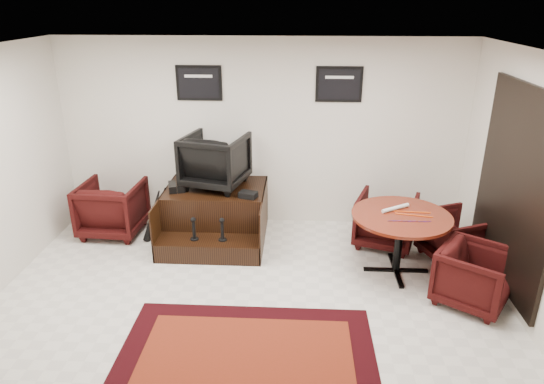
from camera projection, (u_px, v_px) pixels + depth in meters
The scene contains 16 objects.
ground at pixel (246, 315), 5.41m from camera, with size 6.00×6.00×0.00m, color beige.
room_shell at pixel (285, 160), 4.83m from camera, with size 6.02×5.02×2.81m.
area_rug at pixel (245, 366), 4.65m from camera, with size 2.55×1.91×0.01m.
shine_podium at pixel (216, 215), 7.07m from camera, with size 1.44×1.48×0.74m.
shine_chair at pixel (215, 158), 6.90m from camera, with size 0.83×0.77×0.85m, color black.
shoes_pair at pixel (177, 187), 6.87m from camera, with size 0.29×0.33×0.10m.
polish_kit at pixel (248, 195), 6.63m from camera, with size 0.24×0.16×0.08m, color black.
umbrella_black at pixel (153, 215), 6.88m from camera, with size 0.31×0.11×0.82m, color black, non-canonical shape.
umbrella_hooked at pixel (159, 211), 7.06m from camera, with size 0.30×0.11×0.79m, color black, non-canonical shape.
armchair_side at pixel (112, 205), 7.15m from camera, with size 0.85×0.80×0.88m, color black.
meeting_table at pixel (401, 222), 6.00m from camera, with size 1.23×1.23×0.80m.
table_chair_back at pixel (386, 218), 6.82m from camera, with size 0.79×0.74×0.81m, color black.
table_chair_window at pixel (454, 234), 6.45m from camera, with size 0.71×0.66×0.73m, color black.
table_chair_corner at pixel (475, 274), 5.49m from camera, with size 0.74×0.70×0.76m, color black.
paper_roll at pixel (396, 208), 6.10m from camera, with size 0.05×0.05×0.42m, color white.
table_clutter at pixel (412, 216), 5.93m from camera, with size 0.57×0.31×0.01m.
Camera 1 is at (0.53, -4.48, 3.29)m, focal length 32.00 mm.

